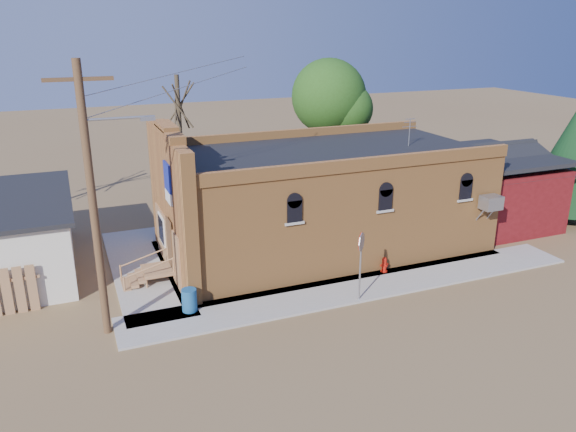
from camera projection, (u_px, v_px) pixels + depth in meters
name	position (u px, v px, depth m)	size (l,w,h in m)	color
ground	(339.00, 305.00, 20.95)	(120.00, 120.00, 0.00)	brown
sidewalk_south	(363.00, 287.00, 22.26)	(19.00, 2.20, 0.08)	#9E9991
sidewalk_west	(144.00, 269.00, 23.96)	(2.60, 10.00, 0.08)	#9E9991
brick_bar	(318.00, 200.00, 25.61)	(16.40, 7.97, 6.30)	#C27B3B
red_shed	(490.00, 180.00, 29.14)	(5.40, 6.40, 4.30)	#550E10
utility_pole	(94.00, 198.00, 17.57)	(3.12, 0.26, 9.00)	#4F361F
tree_bare_near	(178.00, 105.00, 29.37)	(2.80, 2.80, 7.65)	#4A392A
tree_leafy	(329.00, 96.00, 33.03)	(4.40, 4.40, 8.15)	#4A392A
evergreen_tree	(575.00, 153.00, 28.78)	(3.60, 3.60, 6.50)	#4A392A
fire_hydrant	(384.00, 265.00, 23.47)	(0.38, 0.37, 0.65)	#AB1309
stop_sign	(361.00, 248.00, 20.56)	(0.53, 0.59, 2.69)	gray
trash_barrel	(189.00, 300.00, 20.22)	(0.55, 0.55, 0.84)	#1A5082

